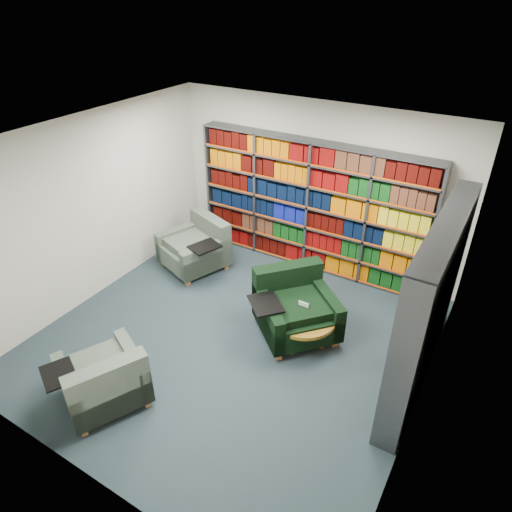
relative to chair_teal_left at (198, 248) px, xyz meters
The scene contains 7 objects.
room_shell 2.30m from the chair_teal_left, 39.25° to the right, with size 5.02×5.02×2.82m.
bookshelf_back 2.04m from the chair_teal_left, 33.38° to the left, with size 4.00×0.28×2.20m.
bookshelf_right 4.06m from the chair_teal_left, 10.05° to the right, with size 0.28×2.50×2.20m.
chair_teal_left is the anchor object (origin of this frame).
chair_green_right 2.30m from the chair_teal_left, 17.13° to the right, with size 1.42×1.42×0.91m.
chair_teal_front 3.16m from the chair_teal_left, 72.93° to the right, with size 1.21×1.22×0.82m.
coffee_table 2.55m from the chair_teal_left, 19.05° to the right, with size 0.93×0.93×0.65m.
Camera 1 is at (2.77, -4.03, 4.35)m, focal length 32.00 mm.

